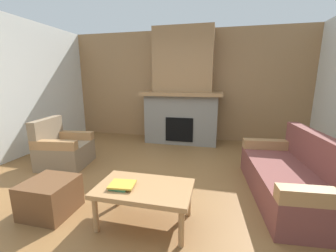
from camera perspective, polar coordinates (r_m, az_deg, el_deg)
ground at (r=3.10m, az=-4.89°, el=-17.27°), size 9.00×9.00×0.00m
wall_back_wood_panel at (r=5.63m, az=4.50°, el=10.47°), size 6.00×0.12×2.70m
fireplace at (r=5.27m, az=3.83°, el=8.32°), size 1.90×0.82×2.70m
couch at (r=3.30m, az=30.01°, el=-11.62°), size 0.99×1.86×0.85m
armchair at (r=4.32m, az=-26.03°, el=-5.60°), size 0.86×0.86×0.85m
coffee_table at (r=2.39m, az=-6.31°, el=-16.73°), size 1.00×0.60×0.43m
ottoman at (r=2.96m, az=-28.66°, el=-16.07°), size 0.52×0.52×0.40m
book_stack_near_edge at (r=2.38m, az=-12.13°, el=-14.99°), size 0.28×0.23×0.04m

